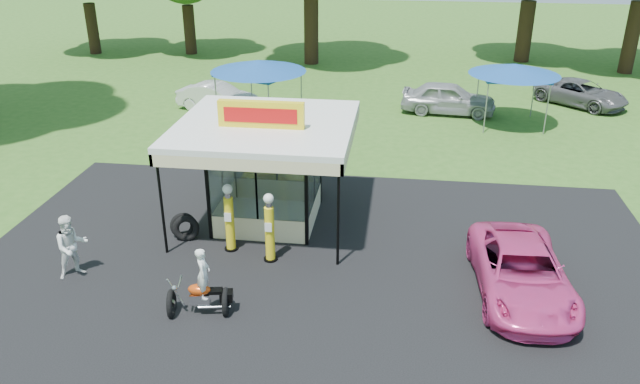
{
  "coord_description": "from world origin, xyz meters",
  "views": [
    {
      "loc": [
        2.11,
        -12.92,
        9.35
      ],
      "look_at": [
        -0.17,
        4.0,
        1.58
      ],
      "focal_mm": 35.0,
      "sensor_mm": 36.0,
      "label": 1
    }
  ],
  "objects_px": {
    "gas_pump_left": "(229,219)",
    "pink_sedan": "(521,272)",
    "bg_car_d": "(581,93)",
    "motorcycle": "(202,288)",
    "gas_pump_right": "(270,230)",
    "tent_west": "(258,66)",
    "kiosk_car": "(281,180)",
    "gas_station_kiosk": "(267,170)",
    "bg_car_a": "(217,97)",
    "tent_east": "(515,70)",
    "spectator_west": "(72,246)",
    "bg_car_c": "(449,98)"
  },
  "relations": [
    {
      "from": "bg_car_d",
      "to": "bg_car_c",
      "type": "bearing_deg",
      "value": 151.45
    },
    {
      "from": "gas_pump_right",
      "to": "bg_car_c",
      "type": "bearing_deg",
      "value": 69.14
    },
    {
      "from": "gas_station_kiosk",
      "to": "bg_car_c",
      "type": "distance_m",
      "value": 14.33
    },
    {
      "from": "tent_west",
      "to": "motorcycle",
      "type": "bearing_deg",
      "value": -82.78
    },
    {
      "from": "bg_car_a",
      "to": "bg_car_d",
      "type": "bearing_deg",
      "value": -66.23
    },
    {
      "from": "gas_station_kiosk",
      "to": "pink_sedan",
      "type": "relative_size",
      "value": 1.1
    },
    {
      "from": "gas_pump_right",
      "to": "tent_west",
      "type": "bearing_deg",
      "value": 103.92
    },
    {
      "from": "gas_pump_left",
      "to": "bg_car_a",
      "type": "xyz_separation_m",
      "value": [
        -4.42,
        13.88,
        -0.36
      ]
    },
    {
      "from": "kiosk_car",
      "to": "bg_car_a",
      "type": "bearing_deg",
      "value": 28.15
    },
    {
      "from": "motorcycle",
      "to": "tent_east",
      "type": "xyz_separation_m",
      "value": [
        9.73,
        16.62,
        1.87
      ]
    },
    {
      "from": "bg_car_a",
      "to": "bg_car_d",
      "type": "xyz_separation_m",
      "value": [
        18.45,
        3.31,
        -0.03
      ]
    },
    {
      "from": "kiosk_car",
      "to": "bg_car_d",
      "type": "height_order",
      "value": "bg_car_d"
    },
    {
      "from": "gas_pump_right",
      "to": "bg_car_c",
      "type": "distance_m",
      "value": 16.39
    },
    {
      "from": "gas_pump_left",
      "to": "tent_east",
      "type": "height_order",
      "value": "tent_east"
    },
    {
      "from": "gas_station_kiosk",
      "to": "gas_pump_right",
      "type": "relative_size",
      "value": 2.51
    },
    {
      "from": "gas_pump_right",
      "to": "motorcycle",
      "type": "xyz_separation_m",
      "value": [
        -1.14,
        -2.75,
        -0.28
      ]
    },
    {
      "from": "bg_car_a",
      "to": "bg_car_c",
      "type": "distance_m",
      "value": 11.59
    },
    {
      "from": "tent_east",
      "to": "bg_car_c",
      "type": "bearing_deg",
      "value": 152.33
    },
    {
      "from": "bg_car_c",
      "to": "bg_car_d",
      "type": "distance_m",
      "value": 7.28
    },
    {
      "from": "spectator_west",
      "to": "tent_east",
      "type": "distance_m",
      "value": 20.73
    },
    {
      "from": "motorcycle",
      "to": "tent_west",
      "type": "height_order",
      "value": "tent_west"
    },
    {
      "from": "tent_west",
      "to": "gas_pump_left",
      "type": "bearing_deg",
      "value": -81.58
    },
    {
      "from": "gas_station_kiosk",
      "to": "spectator_west",
      "type": "distance_m",
      "value": 6.21
    },
    {
      "from": "gas_station_kiosk",
      "to": "gas_pump_left",
      "type": "height_order",
      "value": "gas_station_kiosk"
    },
    {
      "from": "bg_car_a",
      "to": "bg_car_c",
      "type": "bearing_deg",
      "value": -71.5
    },
    {
      "from": "gas_pump_right",
      "to": "motorcycle",
      "type": "height_order",
      "value": "gas_pump_right"
    },
    {
      "from": "gas_station_kiosk",
      "to": "kiosk_car",
      "type": "height_order",
      "value": "gas_station_kiosk"
    },
    {
      "from": "bg_car_c",
      "to": "tent_west",
      "type": "relative_size",
      "value": 1.05
    },
    {
      "from": "tent_west",
      "to": "pink_sedan",
      "type": "bearing_deg",
      "value": -52.83
    },
    {
      "from": "pink_sedan",
      "to": "spectator_west",
      "type": "height_order",
      "value": "spectator_west"
    },
    {
      "from": "gas_pump_left",
      "to": "kiosk_car",
      "type": "relative_size",
      "value": 0.77
    },
    {
      "from": "kiosk_car",
      "to": "spectator_west",
      "type": "distance_m",
      "value": 7.79
    },
    {
      "from": "gas_pump_left",
      "to": "bg_car_a",
      "type": "bearing_deg",
      "value": 107.65
    },
    {
      "from": "pink_sedan",
      "to": "gas_station_kiosk",
      "type": "bearing_deg",
      "value": 153.03
    },
    {
      "from": "motorcycle",
      "to": "gas_station_kiosk",
      "type": "bearing_deg",
      "value": 73.46
    },
    {
      "from": "motorcycle",
      "to": "bg_car_c",
      "type": "xyz_separation_m",
      "value": [
        6.98,
        18.07,
        0.03
      ]
    },
    {
      "from": "pink_sedan",
      "to": "tent_east",
      "type": "relative_size",
      "value": 1.19
    },
    {
      "from": "motorcycle",
      "to": "bg_car_d",
      "type": "relative_size",
      "value": 0.41
    },
    {
      "from": "gas_pump_right",
      "to": "tent_west",
      "type": "relative_size",
      "value": 0.49
    },
    {
      "from": "spectator_west",
      "to": "tent_east",
      "type": "xyz_separation_m",
      "value": [
        13.82,
        15.36,
        1.7
      ]
    },
    {
      "from": "bg_car_d",
      "to": "motorcycle",
      "type": "bearing_deg",
      "value": -171.37
    },
    {
      "from": "kiosk_car",
      "to": "spectator_west",
      "type": "xyz_separation_m",
      "value": [
        -4.63,
        -6.24,
        0.44
      ]
    },
    {
      "from": "gas_pump_left",
      "to": "pink_sedan",
      "type": "bearing_deg",
      "value": -8.67
    },
    {
      "from": "gas_station_kiosk",
      "to": "bg_car_a",
      "type": "xyz_separation_m",
      "value": [
        -5.12,
        11.77,
        -1.11
      ]
    },
    {
      "from": "bg_car_a",
      "to": "bg_car_c",
      "type": "xyz_separation_m",
      "value": [
        11.55,
        0.99,
        0.11
      ]
    },
    {
      "from": "kiosk_car",
      "to": "gas_station_kiosk",
      "type": "bearing_deg",
      "value": -180.0
    },
    {
      "from": "pink_sedan",
      "to": "tent_east",
      "type": "height_order",
      "value": "tent_east"
    },
    {
      "from": "motorcycle",
      "to": "spectator_west",
      "type": "xyz_separation_m",
      "value": [
        -4.08,
        1.27,
        0.17
      ]
    },
    {
      "from": "gas_pump_right",
      "to": "kiosk_car",
      "type": "relative_size",
      "value": 0.76
    },
    {
      "from": "motorcycle",
      "to": "tent_west",
      "type": "relative_size",
      "value": 0.44
    }
  ]
}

